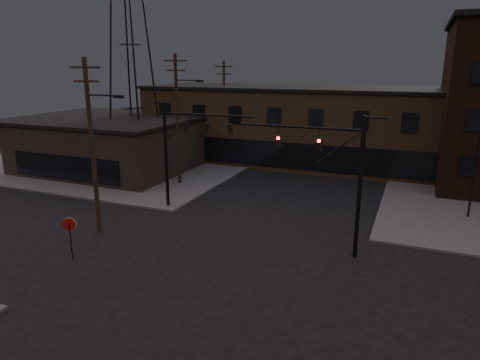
{
  "coord_description": "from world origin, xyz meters",
  "views": [
    {
      "loc": [
        9.09,
        -18.63,
        10.51
      ],
      "look_at": [
        -0.97,
        5.47,
        3.5
      ],
      "focal_mm": 32.0,
      "sensor_mm": 36.0,
      "label": 1
    }
  ],
  "objects_px": {
    "traffic_signal_near": "(339,171)",
    "traffic_signal_far": "(181,144)",
    "car_crossing": "(321,162)",
    "stop_sign": "(70,229)"
  },
  "relations": [
    {
      "from": "traffic_signal_near",
      "to": "car_crossing",
      "type": "relative_size",
      "value": 1.63
    },
    {
      "from": "stop_sign",
      "to": "traffic_signal_near",
      "type": "bearing_deg",
      "value": 25.9
    },
    {
      "from": "traffic_signal_far",
      "to": "car_crossing",
      "type": "bearing_deg",
      "value": 67.9
    },
    {
      "from": "traffic_signal_near",
      "to": "car_crossing",
      "type": "bearing_deg",
      "value": 104.36
    },
    {
      "from": "traffic_signal_near",
      "to": "stop_sign",
      "type": "bearing_deg",
      "value": -154.1
    },
    {
      "from": "traffic_signal_far",
      "to": "car_crossing",
      "type": "distance_m",
      "value": 18.7
    },
    {
      "from": "traffic_signal_far",
      "to": "stop_sign",
      "type": "height_order",
      "value": "traffic_signal_far"
    },
    {
      "from": "car_crossing",
      "to": "stop_sign",
      "type": "bearing_deg",
      "value": -117.83
    },
    {
      "from": "traffic_signal_near",
      "to": "traffic_signal_far",
      "type": "bearing_deg",
      "value": 163.83
    },
    {
      "from": "traffic_signal_near",
      "to": "traffic_signal_far",
      "type": "distance_m",
      "value": 12.57
    }
  ]
}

